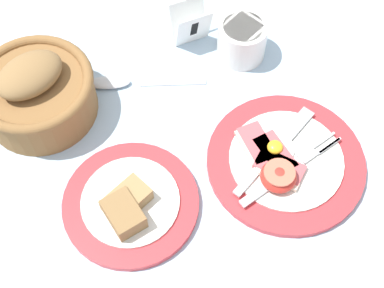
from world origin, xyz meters
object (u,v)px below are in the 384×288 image
object	(u,v)px
bread_basket	(36,92)
number_card	(191,25)
breakfast_plate	(283,162)
teaspoon_by_saucer	(126,82)
bread_plate	(130,204)
sugar_cup	(242,39)

from	to	relation	value
bread_basket	number_card	size ratio (longest dim) A/B	2.44
breakfast_plate	teaspoon_by_saucer	bearing A→B (deg)	123.34
bread_plate	sugar_cup	size ratio (longest dim) A/B	2.41
bread_basket	teaspoon_by_saucer	xyz separation A→B (m)	(0.14, -0.01, -0.04)
bread_plate	number_card	bearing A→B (deg)	49.75
number_card	bread_basket	bearing A→B (deg)	-171.40
number_card	teaspoon_by_saucer	world-z (taller)	number_card
bread_plate	breakfast_plate	bearing A→B (deg)	-7.88
sugar_cup	teaspoon_by_saucer	bearing A→B (deg)	174.08
teaspoon_by_saucer	bread_basket	bearing A→B (deg)	19.05
bread_plate	sugar_cup	bearing A→B (deg)	34.20
breakfast_plate	number_card	distance (m)	0.28
bread_basket	bread_plate	bearing A→B (deg)	-73.73
teaspoon_by_saucer	number_card	bearing A→B (deg)	-140.45
sugar_cup	number_card	world-z (taller)	number_card
number_card	sugar_cup	bearing A→B (deg)	-42.59
bread_plate	teaspoon_by_saucer	distance (m)	0.22
bread_plate	teaspoon_by_saucer	bearing A→B (deg)	70.45
sugar_cup	teaspoon_by_saucer	distance (m)	0.20
sugar_cup	number_card	xyz separation A→B (m)	(-0.06, 0.06, 0.00)
breakfast_plate	number_card	world-z (taller)	number_card
bread_plate	number_card	distance (m)	0.32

